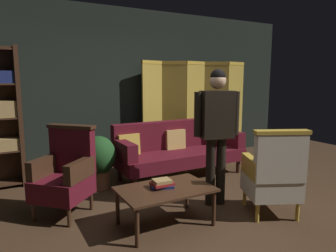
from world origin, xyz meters
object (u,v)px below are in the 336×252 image
Objects in this scene: folding_screen at (195,110)px; armchair_wing_left at (65,173)px; armchair_gilt_accent at (273,175)px; standing_figure at (217,125)px; book_tan_leather at (162,181)px; potted_plant at (99,159)px; coffee_table at (165,192)px; book_red_leather at (162,184)px; book_navy_cloth at (162,186)px; velvet_couch at (178,148)px.

armchair_wing_left is at bearing -155.01° from folding_screen.
armchair_gilt_accent is 0.61× the size of standing_figure.
armchair_wing_left is 5.58× the size of book_tan_leather.
potted_plant is 4.18× the size of book_tan_leather.
book_red_leather reaches higher than coffee_table.
armchair_wing_left reaches higher than book_navy_cloth.
armchair_gilt_accent is 5.58× the size of book_tan_leather.
armchair_gilt_accent reaches higher than coffee_table.
book_navy_cloth is (-1.05, -1.43, -0.02)m from velvet_couch.
book_red_leather is at bearing 127.12° from coffee_table.
coffee_table is at bearing -125.12° from velvet_couch.
standing_figure reaches higher than book_tan_leather.
folding_screen reaches higher than armchair_gilt_accent.
armchair_gilt_accent is 4.54× the size of book_red_leather.
coffee_table is 1.07m from standing_figure.
potted_plant is (0.57, 0.61, -0.04)m from armchair_wing_left.
book_tan_leather is (0.00, 0.00, 0.06)m from book_navy_cloth.
armchair_wing_left is 4.54× the size of book_red_leather.
potted_plant reaches higher than book_red_leather.
armchair_wing_left is at bearing -161.66° from velvet_couch.
book_red_leather is at bearing -169.00° from standing_figure.
folding_screen is 2.56m from armchair_gilt_accent.
standing_figure is at bearing -99.10° from velvet_couch.
book_navy_cloth is 1.06× the size of book_red_leather.
coffee_table is 1.27m from armchair_gilt_accent.
coffee_table is (-1.77, -2.06, -0.61)m from folding_screen.
potted_plant is at bearing 101.53° from book_red_leather.
armchair_gilt_accent is (-0.56, -2.45, -0.50)m from folding_screen.
armchair_wing_left is at bearing 137.17° from book_red_leather.
armchair_wing_left is (-0.88, 0.83, 0.12)m from coffee_table.
coffee_table is 0.10m from book_red_leather.
armchair_gilt_accent is at bearing -84.51° from velvet_couch.
book_navy_cloth is at bearing -131.34° from folding_screen.
armchair_gilt_accent is 4.30× the size of book_navy_cloth.
velvet_couch is at bearing -140.78° from folding_screen.
book_tan_leather reaches higher than book_navy_cloth.
armchair_wing_left is 1.90m from standing_figure.
armchair_gilt_accent is at bearing -30.21° from armchair_wing_left.
book_red_leather is (0.00, 0.00, 0.03)m from book_navy_cloth.
book_navy_cloth is at bearing -78.47° from potted_plant.
standing_figure is 2.19× the size of potted_plant.
coffee_table is 0.96× the size of armchair_gilt_accent.
velvet_couch is at bearing 54.88° from coffee_table.
standing_figure is 9.14× the size of book_tan_leather.
standing_figure is 1.05m from book_navy_cloth.
standing_figure reaches higher than armchair_gilt_accent.
armchair_gilt_accent is 1.00× the size of armchair_wing_left.
book_navy_cloth is (-1.23, 0.42, -0.06)m from armchair_gilt_accent.
velvet_couch is 1.34m from potted_plant.
armchair_gilt_accent reaches higher than book_navy_cloth.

